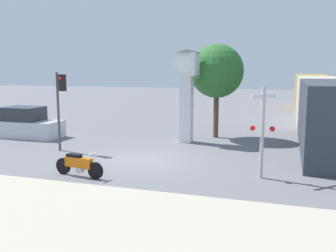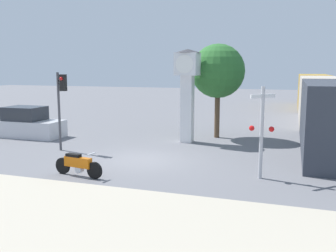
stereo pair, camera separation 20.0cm
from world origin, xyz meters
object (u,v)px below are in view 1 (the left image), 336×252
object	(u,v)px
freight_train	(317,100)
street_tree	(217,71)
traffic_light	(60,97)
railroad_crossing_signal	(262,128)
parked_car	(26,125)
motorcycle	(79,165)
clock_tower	(187,81)

from	to	relation	value
freight_train	street_tree	distance (m)	10.93
freight_train	traffic_light	world-z (taller)	traffic_light
freight_train	street_tree	size ratio (longest dim) A/B	5.81
railroad_crossing_signal	parked_car	distance (m)	14.59
street_tree	railroad_crossing_signal	bearing A→B (deg)	-67.80
freight_train	traffic_light	xyz separation A→B (m)	(-12.61, -14.78, 0.96)
railroad_crossing_signal	motorcycle	bearing A→B (deg)	-163.71
motorcycle	parked_car	world-z (taller)	parked_car
freight_train	clock_tower	bearing A→B (deg)	-124.47
motorcycle	street_tree	world-z (taller)	street_tree
street_tree	parked_car	world-z (taller)	street_tree
traffic_light	parked_car	size ratio (longest dim) A/B	0.91
freight_train	parked_car	xyz separation A→B (m)	(-16.80, -12.21, -0.95)
clock_tower	traffic_light	world-z (taller)	clock_tower
traffic_light	railroad_crossing_signal	size ratio (longest dim) A/B	1.13
street_tree	parked_car	size ratio (longest dim) A/B	1.29
clock_tower	parked_car	distance (m)	9.91
parked_car	freight_train	bearing A→B (deg)	35.55
motorcycle	traffic_light	distance (m)	5.33
motorcycle	street_tree	size ratio (longest dim) A/B	0.40
street_tree	freight_train	bearing A→B (deg)	55.50
motorcycle	street_tree	distance (m)	10.77
street_tree	parked_car	xyz separation A→B (m)	(-10.73, -3.38, -3.12)
clock_tower	street_tree	size ratio (longest dim) A/B	0.93
clock_tower	street_tree	world-z (taller)	street_tree
freight_train	traffic_light	bearing A→B (deg)	-130.47
motorcycle	clock_tower	world-z (taller)	clock_tower
street_tree	clock_tower	bearing A→B (deg)	-124.34
motorcycle	clock_tower	xyz separation A→B (m)	(2.09, 7.74, 2.91)
railroad_crossing_signal	clock_tower	bearing A→B (deg)	127.33
clock_tower	street_tree	bearing A→B (deg)	55.66
traffic_light	parked_car	xyz separation A→B (m)	(-4.19, 2.57, -1.91)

